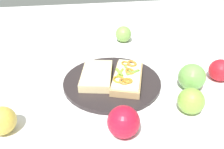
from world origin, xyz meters
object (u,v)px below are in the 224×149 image
at_px(bread_slice_side, 97,75).
at_px(sandwich, 128,77).
at_px(apple_1, 192,77).
at_px(apple_4, 220,70).
at_px(apple_2, 123,34).
at_px(apple_5, 2,121).
at_px(plate, 112,81).
at_px(apple_3, 191,101).
at_px(apple_0, 124,122).

bearing_deg(bread_slice_side, sandwich, 82.93).
bearing_deg(apple_1, sandwich, 74.37).
bearing_deg(bread_slice_side, apple_4, 94.31).
height_order(apple_2, apple_5, apple_2).
xyz_separation_m(sandwich, apple_2, (0.34, -0.06, 0.01)).
height_order(plate, bread_slice_side, bread_slice_side).
relative_size(plate, apple_2, 4.44).
relative_size(apple_3, apple_5, 1.03).
relative_size(apple_4, apple_5, 1.04).
bearing_deg(sandwich, plate, -90.76).
relative_size(apple_1, apple_4, 1.15).
distance_m(sandwich, apple_0, 0.21).
relative_size(apple_0, apple_2, 1.11).
relative_size(bread_slice_side, apple_0, 2.09).
bearing_deg(bread_slice_side, apple_3, 63.04).
bearing_deg(plate, apple_0, 177.31).
bearing_deg(apple_4, apple_1, 104.95).
distance_m(sandwich, apple_1, 0.19).
bearing_deg(apple_3, sandwich, 41.40).
bearing_deg(apple_5, apple_3, -90.89).
xyz_separation_m(plate, apple_5, (-0.16, 0.29, 0.03)).
bearing_deg(sandwich, apple_0, 3.22).
bearing_deg(apple_4, apple_0, 116.86).
bearing_deg(bread_slice_side, apple_1, 85.32).
relative_size(apple_2, apple_4, 0.98).
distance_m(apple_4, apple_5, 0.65).
height_order(apple_1, apple_3, apple_1).
height_order(bread_slice_side, apple_4, apple_4).
height_order(bread_slice_side, apple_3, apple_3).
bearing_deg(apple_4, plate, 83.70).
bearing_deg(sandwich, apple_5, -47.81).
bearing_deg(apple_2, apple_0, 167.89).
xyz_separation_m(plate, bread_slice_side, (0.02, 0.05, 0.02)).
distance_m(apple_1, apple_3, 0.11).
height_order(apple_0, apple_3, apple_0).
relative_size(plate, sandwich, 1.58).
distance_m(sandwich, bread_slice_side, 0.10).
distance_m(apple_1, apple_5, 0.53).
relative_size(sandwich, apple_0, 2.54).
height_order(apple_0, apple_1, apple_1).
bearing_deg(apple_1, bread_slice_side, 73.16).
height_order(bread_slice_side, apple_0, apple_0).
xyz_separation_m(bread_slice_side, apple_1, (-0.08, -0.28, 0.02)).
height_order(apple_0, apple_4, apple_0).
height_order(sandwich, apple_1, apple_1).
distance_m(apple_3, apple_5, 0.47).
distance_m(sandwich, apple_2, 0.34).
distance_m(apple_3, apple_4, 0.21).
xyz_separation_m(bread_slice_side, apple_0, (-0.24, -0.04, 0.01)).
relative_size(bread_slice_side, apple_3, 2.29).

